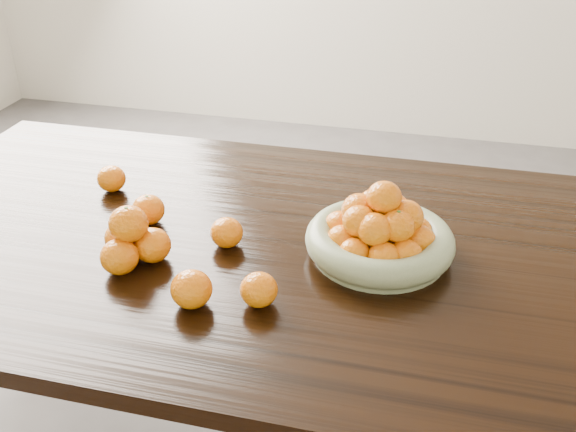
% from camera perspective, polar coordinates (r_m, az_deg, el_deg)
% --- Properties ---
extents(dining_table, '(2.00, 1.00, 0.75)m').
position_cam_1_polar(dining_table, '(1.46, 0.33, -5.39)').
color(dining_table, black).
rests_on(dining_table, ground).
extents(fruit_bowl, '(0.31, 0.31, 0.17)m').
position_cam_1_polar(fruit_bowl, '(1.36, 8.16, -1.61)').
color(fruit_bowl, gray).
rests_on(fruit_bowl, dining_table).
extents(orange_pyramid, '(0.15, 0.15, 0.13)m').
position_cam_1_polar(orange_pyramid, '(1.36, -13.79, -2.13)').
color(orange_pyramid, orange).
rests_on(orange_pyramid, dining_table).
extents(loose_orange_0, '(0.08, 0.08, 0.07)m').
position_cam_1_polar(loose_orange_0, '(1.50, -12.31, 0.55)').
color(loose_orange_0, orange).
rests_on(loose_orange_0, dining_table).
extents(loose_orange_1, '(0.08, 0.08, 0.07)m').
position_cam_1_polar(loose_orange_1, '(1.22, -8.58, -6.45)').
color(loose_orange_1, orange).
rests_on(loose_orange_1, dining_table).
extents(loose_orange_2, '(0.07, 0.07, 0.07)m').
position_cam_1_polar(loose_orange_2, '(1.22, -2.61, -6.56)').
color(loose_orange_2, orange).
rests_on(loose_orange_2, dining_table).
extents(loose_orange_3, '(0.07, 0.07, 0.07)m').
position_cam_1_polar(loose_orange_3, '(1.67, -15.42, 3.22)').
color(loose_orange_3, orange).
rests_on(loose_orange_3, dining_table).
extents(loose_orange_4, '(0.07, 0.07, 0.07)m').
position_cam_1_polar(loose_orange_4, '(1.39, -5.48, -1.47)').
color(loose_orange_4, orange).
rests_on(loose_orange_4, dining_table).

